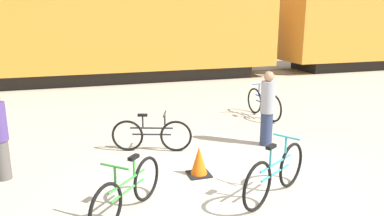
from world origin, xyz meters
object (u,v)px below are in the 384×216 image
at_px(bicycle_green, 128,191).
at_px(traffic_cone, 199,162).
at_px(person_in_grey, 267,108).
at_px(bicycle_black, 152,135).
at_px(bicycle_blue, 264,104).
at_px(freight_train, 126,12).
at_px(bicycle_teal, 275,174).

bearing_deg(bicycle_green, traffic_cone, 35.30).
height_order(person_in_grey, traffic_cone, person_in_grey).
xyz_separation_m(bicycle_green, person_in_grey, (3.36, 2.09, 0.47)).
height_order(bicycle_black, traffic_cone, bicycle_black).
relative_size(bicycle_black, traffic_cone, 2.97).
xyz_separation_m(bicycle_black, bicycle_blue, (3.56, 1.72, 0.03)).
bearing_deg(traffic_cone, person_in_grey, 29.30).
bearing_deg(bicycle_black, traffic_cone, -68.89).
xyz_separation_m(freight_train, person_in_grey, (1.69, -9.46, -2.10)).
xyz_separation_m(bicycle_teal, person_in_grey, (1.06, 2.26, 0.44)).
distance_m(bicycle_green, person_in_grey, 3.98).
distance_m(bicycle_green, bicycle_blue, 6.08).
distance_m(freight_train, traffic_cone, 10.89).
relative_size(bicycle_teal, bicycle_black, 0.97).
relative_size(bicycle_teal, bicycle_green, 1.22).
relative_size(bicycle_black, bicycle_green, 1.25).
bearing_deg(bicycle_teal, bicycle_blue, 64.15).
distance_m(freight_train, bicycle_green, 11.95).
bearing_deg(bicycle_black, bicycle_blue, 25.84).
relative_size(bicycle_teal, person_in_grey, 0.96).
relative_size(freight_train, bicycle_green, 32.02).
xyz_separation_m(freight_train, traffic_cone, (-0.25, -10.55, -2.68)).
bearing_deg(person_in_grey, bicycle_teal, -124.43).
bearing_deg(bicycle_green, bicycle_black, 71.00).
bearing_deg(person_in_grey, bicycle_blue, 54.20).
xyz_separation_m(bicycle_teal, bicycle_black, (-1.44, 2.64, -0.04)).
height_order(bicycle_teal, bicycle_green, bicycle_teal).
bearing_deg(bicycle_blue, bicycle_black, -154.16).
bearing_deg(traffic_cone, bicycle_green, -144.70).
height_order(bicycle_blue, traffic_cone, bicycle_blue).
distance_m(bicycle_black, bicycle_blue, 3.95).
xyz_separation_m(bicycle_blue, person_in_grey, (-1.05, -2.10, 0.45)).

